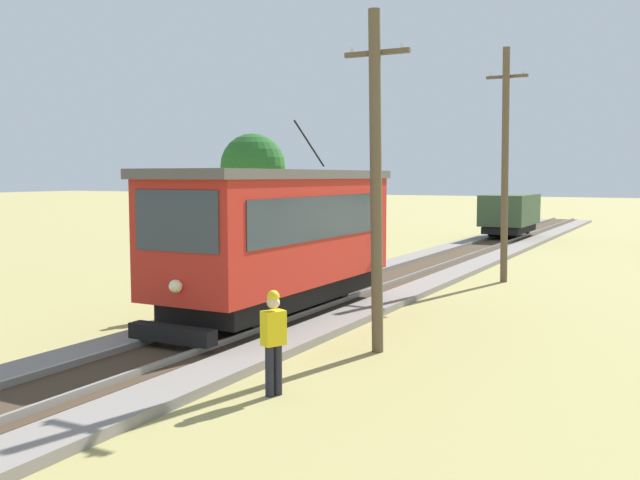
{
  "coord_description": "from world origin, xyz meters",
  "views": [
    {
      "loc": [
        9.17,
        0.03,
        3.66
      ],
      "look_at": [
        -0.74,
        18.84,
        1.74
      ],
      "focal_mm": 39.75,
      "sensor_mm": 36.0,
      "label": 1
    }
  ],
  "objects_px": {
    "utility_pole_mid": "(505,164)",
    "tree_right_near": "(253,166)",
    "red_tram": "(279,235)",
    "freight_car": "(510,213)",
    "utility_pole_near_tram": "(376,181)",
    "second_worker": "(169,281)",
    "track_worker": "(273,338)"
  },
  "relations": [
    {
      "from": "freight_car",
      "to": "track_worker",
      "type": "relative_size",
      "value": 2.91
    },
    {
      "from": "freight_car",
      "to": "tree_right_near",
      "type": "distance_m",
      "value": 14.81
    },
    {
      "from": "red_tram",
      "to": "track_worker",
      "type": "height_order",
      "value": "red_tram"
    },
    {
      "from": "utility_pole_near_tram",
      "to": "second_worker",
      "type": "xyz_separation_m",
      "value": [
        -6.14,
        0.87,
        -2.59
      ]
    },
    {
      "from": "freight_car",
      "to": "second_worker",
      "type": "distance_m",
      "value": 26.58
    },
    {
      "from": "tree_right_near",
      "to": "utility_pole_near_tram",
      "type": "bearing_deg",
      "value": -51.28
    },
    {
      "from": "freight_car",
      "to": "utility_pole_near_tram",
      "type": "bearing_deg",
      "value": -82.78
    },
    {
      "from": "red_tram",
      "to": "second_worker",
      "type": "xyz_separation_m",
      "value": [
        -2.68,
        -1.03,
        -1.21
      ]
    },
    {
      "from": "red_tram",
      "to": "utility_pole_near_tram",
      "type": "height_order",
      "value": "utility_pole_near_tram"
    },
    {
      "from": "utility_pole_mid",
      "to": "utility_pole_near_tram",
      "type": "bearing_deg",
      "value": -90.0
    },
    {
      "from": "tree_right_near",
      "to": "red_tram",
      "type": "bearing_deg",
      "value": -55.17
    },
    {
      "from": "red_tram",
      "to": "tree_right_near",
      "type": "bearing_deg",
      "value": 124.83
    },
    {
      "from": "utility_pole_near_tram",
      "to": "utility_pole_mid",
      "type": "xyz_separation_m",
      "value": [
        -0.0,
        11.09,
        0.51
      ]
    },
    {
      "from": "utility_pole_near_tram",
      "to": "tree_right_near",
      "type": "bearing_deg",
      "value": 128.72
    },
    {
      "from": "track_worker",
      "to": "tree_right_near",
      "type": "height_order",
      "value": "tree_right_near"
    },
    {
      "from": "utility_pole_near_tram",
      "to": "tree_right_near",
      "type": "distance_m",
      "value": 25.8
    },
    {
      "from": "red_tram",
      "to": "utility_pole_near_tram",
      "type": "bearing_deg",
      "value": -28.86
    },
    {
      "from": "track_worker",
      "to": "freight_car",
      "type": "bearing_deg",
      "value": 121.31
    },
    {
      "from": "red_tram",
      "to": "utility_pole_near_tram",
      "type": "relative_size",
      "value": 1.23
    },
    {
      "from": "red_tram",
      "to": "freight_car",
      "type": "distance_m",
      "value": 25.41
    },
    {
      "from": "tree_right_near",
      "to": "second_worker",
      "type": "bearing_deg",
      "value": -62.56
    },
    {
      "from": "freight_car",
      "to": "utility_pole_mid",
      "type": "height_order",
      "value": "utility_pole_mid"
    },
    {
      "from": "red_tram",
      "to": "tree_right_near",
      "type": "relative_size",
      "value": 1.41
    },
    {
      "from": "red_tram",
      "to": "freight_car",
      "type": "xyz_separation_m",
      "value": [
        -0.0,
        25.4,
        -0.64
      ]
    },
    {
      "from": "track_worker",
      "to": "utility_pole_near_tram",
      "type": "bearing_deg",
      "value": 109.33
    },
    {
      "from": "utility_pole_mid",
      "to": "tree_right_near",
      "type": "height_order",
      "value": "utility_pole_mid"
    },
    {
      "from": "utility_pole_near_tram",
      "to": "track_worker",
      "type": "relative_size",
      "value": 3.9
    },
    {
      "from": "red_tram",
      "to": "utility_pole_mid",
      "type": "bearing_deg",
      "value": 69.38
    },
    {
      "from": "freight_car",
      "to": "tree_right_near",
      "type": "xyz_separation_m",
      "value": [
        -12.67,
        -7.19,
        2.66
      ]
    },
    {
      "from": "utility_pole_near_tram",
      "to": "utility_pole_mid",
      "type": "bearing_deg",
      "value": 90.0
    },
    {
      "from": "red_tram",
      "to": "second_worker",
      "type": "bearing_deg",
      "value": -158.95
    },
    {
      "from": "freight_car",
      "to": "utility_pole_near_tram",
      "type": "xyz_separation_m",
      "value": [
        3.46,
        -27.31,
        2.02
      ]
    }
  ]
}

